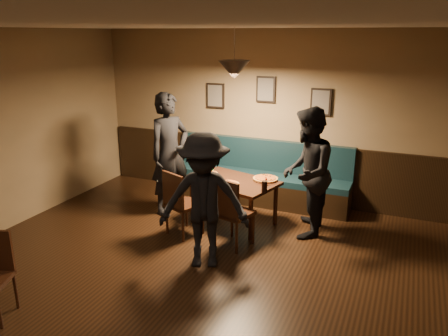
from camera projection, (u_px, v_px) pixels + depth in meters
name	position (u px, v px, depth m)	size (l,w,h in m)	color
floor	(159.00, 304.00, 4.61)	(7.00, 7.00, 0.00)	black
ceiling	(144.00, 24.00, 3.78)	(7.00, 7.00, 0.00)	silver
wall_back	(266.00, 116.00, 7.27)	(6.00, 6.00, 0.00)	#8C704F
wainscot	(264.00, 169.00, 7.51)	(5.88, 0.06, 1.00)	black
booth_bench	(259.00, 173.00, 7.27)	(3.00, 0.60, 1.00)	#0F232D
picture_left	(215.00, 96.00, 7.49)	(0.32, 0.04, 0.42)	black
picture_center	(266.00, 89.00, 7.11)	(0.32, 0.04, 0.42)	black
picture_right	(321.00, 102.00, 6.82)	(0.32, 0.04, 0.42)	black
pendant_lamp	(234.00, 70.00, 5.95)	(0.44, 0.44, 0.25)	black
dining_table	(233.00, 201.00, 6.52)	(1.24, 0.79, 0.66)	black
chair_near_left	(184.00, 203.00, 6.09)	(0.42, 0.42, 0.94)	black
chair_near_right	(234.00, 211.00, 5.77)	(0.42, 0.42, 0.96)	black
diner_left	(170.00, 154.00, 6.72)	(0.69, 0.45, 1.89)	black
diner_right	(307.00, 173.00, 5.98)	(0.88, 0.68, 1.80)	black
diner_front	(204.00, 201.00, 5.17)	(1.07, 0.62, 1.66)	black
pizza_a	(208.00, 174.00, 6.66)	(0.31, 0.31, 0.04)	orange
pizza_b	(228.00, 184.00, 6.21)	(0.32, 0.32, 0.04)	orange
pizza_c	(265.00, 179.00, 6.43)	(0.36, 0.36, 0.04)	orange
soda_glass	(264.00, 187.00, 5.90)	(0.08, 0.08, 0.17)	black
tabasco_bottle	(266.00, 181.00, 6.19)	(0.03, 0.03, 0.12)	maroon
napkin_a	(208.00, 170.00, 6.86)	(0.17, 0.17, 0.01)	#1D702E
napkin_b	(192.00, 182.00, 6.35)	(0.13, 0.13, 0.01)	#1C692A
cutlery_set	(223.00, 188.00, 6.11)	(0.02, 0.20, 0.00)	silver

